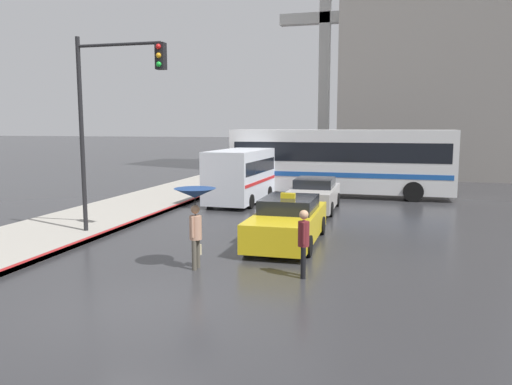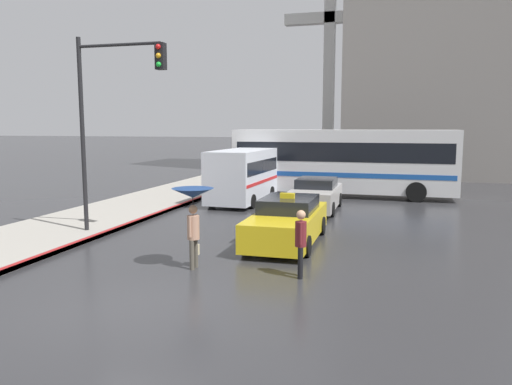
{
  "view_description": "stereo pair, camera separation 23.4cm",
  "coord_description": "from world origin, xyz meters",
  "px_view_note": "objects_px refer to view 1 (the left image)",
  "views": [
    {
      "loc": [
        4.69,
        -8.54,
        3.58
      ],
      "look_at": [
        0.55,
        7.3,
        1.4
      ],
      "focal_mm": 35.0,
      "sensor_mm": 36.0,
      "label": 1
    },
    {
      "loc": [
        4.91,
        -8.48,
        3.58
      ],
      "look_at": [
        0.55,
        7.3,
        1.4
      ],
      "focal_mm": 35.0,
      "sensor_mm": 36.0,
      "label": 2
    }
  ],
  "objects_px": {
    "city_bus": "(340,159)",
    "sedan_red": "(314,195)",
    "traffic_light": "(111,101)",
    "pedestrian_man": "(304,239)",
    "monument_cross": "(325,51)",
    "pedestrian_with_umbrella": "(195,204)",
    "taxi": "(288,222)",
    "ambulance_van": "(241,174)"
  },
  "relations": [
    {
      "from": "city_bus",
      "to": "sedan_red",
      "type": "bearing_deg",
      "value": 173.76
    },
    {
      "from": "traffic_light",
      "to": "sedan_red",
      "type": "bearing_deg",
      "value": 50.64
    },
    {
      "from": "sedan_red",
      "to": "pedestrian_man",
      "type": "xyz_separation_m",
      "value": [
        1.11,
        -9.63,
        0.29
      ]
    },
    {
      "from": "city_bus",
      "to": "monument_cross",
      "type": "height_order",
      "value": "monument_cross"
    },
    {
      "from": "pedestrian_with_umbrella",
      "to": "pedestrian_man",
      "type": "relative_size",
      "value": 1.26
    },
    {
      "from": "sedan_red",
      "to": "traffic_light",
      "type": "bearing_deg",
      "value": 50.64
    },
    {
      "from": "city_bus",
      "to": "taxi",
      "type": "bearing_deg",
      "value": 178.22
    },
    {
      "from": "taxi",
      "to": "sedan_red",
      "type": "relative_size",
      "value": 1.09
    },
    {
      "from": "sedan_red",
      "to": "pedestrian_with_umbrella",
      "type": "relative_size",
      "value": 2.12
    },
    {
      "from": "taxi",
      "to": "traffic_light",
      "type": "height_order",
      "value": "traffic_light"
    },
    {
      "from": "sedan_red",
      "to": "city_bus",
      "type": "bearing_deg",
      "value": -97.32
    },
    {
      "from": "pedestrian_man",
      "to": "pedestrian_with_umbrella",
      "type": "bearing_deg",
      "value": -98.65
    },
    {
      "from": "traffic_light",
      "to": "pedestrian_man",
      "type": "bearing_deg",
      "value": -23.3
    },
    {
      "from": "traffic_light",
      "to": "pedestrian_with_umbrella",
      "type": "bearing_deg",
      "value": -35.99
    },
    {
      "from": "sedan_red",
      "to": "pedestrian_man",
      "type": "bearing_deg",
      "value": 96.58
    },
    {
      "from": "taxi",
      "to": "city_bus",
      "type": "bearing_deg",
      "value": -92.87
    },
    {
      "from": "ambulance_van",
      "to": "pedestrian_with_umbrella",
      "type": "height_order",
      "value": "ambulance_van"
    },
    {
      "from": "sedan_red",
      "to": "monument_cross",
      "type": "height_order",
      "value": "monument_cross"
    },
    {
      "from": "pedestrian_with_umbrella",
      "to": "monument_cross",
      "type": "bearing_deg",
      "value": 3.65
    },
    {
      "from": "taxi",
      "to": "city_bus",
      "type": "distance_m",
      "value": 11.17
    },
    {
      "from": "sedan_red",
      "to": "taxi",
      "type": "bearing_deg",
      "value": 90.67
    },
    {
      "from": "sedan_red",
      "to": "ambulance_van",
      "type": "xyz_separation_m",
      "value": [
        -3.65,
        1.26,
        0.73
      ]
    },
    {
      "from": "sedan_red",
      "to": "ambulance_van",
      "type": "height_order",
      "value": "ambulance_van"
    },
    {
      "from": "monument_cross",
      "to": "city_bus",
      "type": "bearing_deg",
      "value": -80.25
    },
    {
      "from": "taxi",
      "to": "pedestrian_with_umbrella",
      "type": "bearing_deg",
      "value": 63.54
    },
    {
      "from": "ambulance_van",
      "to": "monument_cross",
      "type": "bearing_deg",
      "value": -91.16
    },
    {
      "from": "sedan_red",
      "to": "pedestrian_man",
      "type": "distance_m",
      "value": 9.7
    },
    {
      "from": "pedestrian_with_umbrella",
      "to": "ambulance_van",
      "type": "bearing_deg",
      "value": 12.74
    },
    {
      "from": "pedestrian_man",
      "to": "taxi",
      "type": "bearing_deg",
      "value": -171.41
    },
    {
      "from": "taxi",
      "to": "pedestrian_with_umbrella",
      "type": "distance_m",
      "value": 3.93
    },
    {
      "from": "ambulance_van",
      "to": "sedan_red",
      "type": "bearing_deg",
      "value": 162.98
    },
    {
      "from": "sedan_red",
      "to": "pedestrian_with_umbrella",
      "type": "distance_m",
      "value": 9.8
    },
    {
      "from": "pedestrian_man",
      "to": "monument_cross",
      "type": "relative_size",
      "value": 0.09
    },
    {
      "from": "sedan_red",
      "to": "ambulance_van",
      "type": "bearing_deg",
      "value": -19.05
    },
    {
      "from": "traffic_light",
      "to": "monument_cross",
      "type": "distance_m",
      "value": 30.24
    },
    {
      "from": "taxi",
      "to": "ambulance_van",
      "type": "bearing_deg",
      "value": -63.49
    },
    {
      "from": "pedestrian_with_umbrella",
      "to": "monument_cross",
      "type": "relative_size",
      "value": 0.12
    },
    {
      "from": "pedestrian_man",
      "to": "monument_cross",
      "type": "distance_m",
      "value": 33.84
    },
    {
      "from": "city_bus",
      "to": "monument_cross",
      "type": "bearing_deg",
      "value": 10.84
    },
    {
      "from": "pedestrian_man",
      "to": "monument_cross",
      "type": "bearing_deg",
      "value": 178.0
    },
    {
      "from": "city_bus",
      "to": "ambulance_van",
      "type": "bearing_deg",
      "value": 131.39
    },
    {
      "from": "pedestrian_man",
      "to": "traffic_light",
      "type": "height_order",
      "value": "traffic_light"
    }
  ]
}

